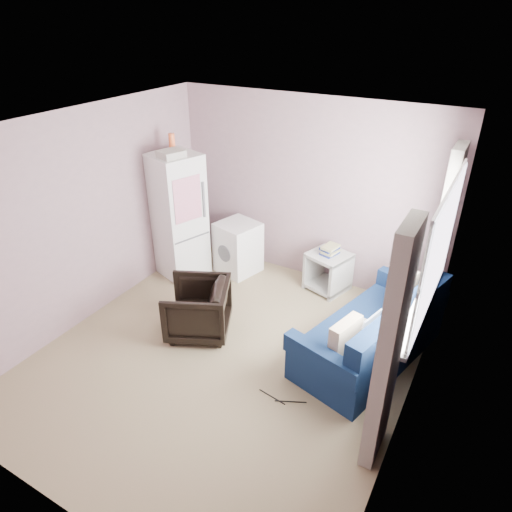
{
  "coord_description": "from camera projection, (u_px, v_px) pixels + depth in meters",
  "views": [
    {
      "loc": [
        2.22,
        -3.24,
        3.42
      ],
      "look_at": [
        0.05,
        0.6,
        1.0
      ],
      "focal_mm": 32.0,
      "sensor_mm": 36.0,
      "label": 1
    }
  ],
  "objects": [
    {
      "name": "armchair",
      "position": [
        197.0,
        306.0,
        5.29
      ],
      "size": [
        0.9,
        0.92,
        0.72
      ],
      "primitive_type": "imported",
      "rotation": [
        0.0,
        0.0,
        -1.13
      ],
      "color": "black",
      "rests_on": "ground"
    },
    {
      "name": "floor_cables",
      "position": [
        281.0,
        399.0,
        4.51
      ],
      "size": [
        0.49,
        0.15,
        0.01
      ],
      "rotation": [
        0.0,
        0.0,
        0.18
      ],
      "color": "black",
      "rests_on": "ground"
    },
    {
      "name": "window_dressing",
      "position": [
        421.0,
        285.0,
        4.31
      ],
      "size": [
        0.17,
        2.62,
        2.18
      ],
      "color": "white",
      "rests_on": "ground"
    },
    {
      "name": "room",
      "position": [
        224.0,
        258.0,
        4.47
      ],
      "size": [
        3.84,
        4.24,
        2.54
      ],
      "color": "#998764",
      "rests_on": "ground"
    },
    {
      "name": "side_table",
      "position": [
        328.0,
        269.0,
        6.15
      ],
      "size": [
        0.61,
        0.61,
        0.67
      ],
      "rotation": [
        0.0,
        0.0,
        -0.3
      ],
      "color": "#ABACA8",
      "rests_on": "ground"
    },
    {
      "name": "fridge",
      "position": [
        178.0,
        215.0,
        6.29
      ],
      "size": [
        0.76,
        0.76,
        1.99
      ],
      "rotation": [
        0.0,
        0.0,
        -0.32
      ],
      "color": "white",
      "rests_on": "ground"
    },
    {
      "name": "washing_machine",
      "position": [
        238.0,
        246.0,
        6.55
      ],
      "size": [
        0.65,
        0.65,
        0.75
      ],
      "rotation": [
        0.0,
        0.0,
        -0.26
      ],
      "color": "white",
      "rests_on": "ground"
    },
    {
      "name": "sofa",
      "position": [
        374.0,
        336.0,
        4.91
      ],
      "size": [
        1.3,
        2.03,
        0.84
      ],
      "rotation": [
        0.0,
        0.0,
        -0.26
      ],
      "color": "navy",
      "rests_on": "ground"
    }
  ]
}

